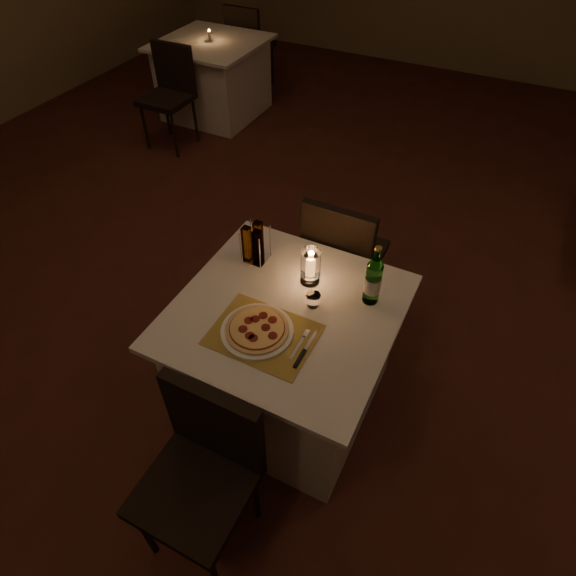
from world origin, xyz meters
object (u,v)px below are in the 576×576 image
at_px(tumbler, 313,300).
at_px(water_bottle, 373,280).
at_px(neighbor_table_left, 214,78).
at_px(plate, 257,331).
at_px(chair_near, 204,462).
at_px(chair_far, 342,251).
at_px(hurricane_candle, 311,264).
at_px(pizza, 257,329).
at_px(main_table, 286,358).

xyz_separation_m(tumbler, water_bottle, (0.22, 0.15, 0.09)).
bearing_deg(neighbor_table_left, plate, -53.70).
bearing_deg(chair_near, neighbor_table_left, 122.60).
xyz_separation_m(chair_far, neighbor_table_left, (-2.31, 2.18, -0.18)).
relative_size(plate, hurricane_candle, 1.71).
xyz_separation_m(plate, tumbler, (0.15, 0.26, 0.02)).
height_order(pizza, water_bottle, water_bottle).
height_order(tumbler, hurricane_candle, hurricane_candle).
relative_size(water_bottle, neighbor_table_left, 0.32).
distance_m(chair_near, plate, 0.57).
relative_size(main_table, hurricane_candle, 5.35).
distance_m(chair_near, neighbor_table_left, 4.28).
height_order(pizza, tumbler, tumbler).
bearing_deg(plate, chair_far, 86.80).
height_order(pizza, hurricane_candle, hurricane_candle).
bearing_deg(hurricane_candle, main_table, -95.13).
relative_size(chair_far, tumbler, 13.17).
bearing_deg(water_bottle, chair_far, 123.61).
bearing_deg(chair_far, hurricane_candle, -87.74).
bearing_deg(chair_far, water_bottle, -56.39).
height_order(chair_near, water_bottle, water_bottle).
relative_size(main_table, plate, 3.12).
distance_m(chair_near, chair_far, 1.43).
relative_size(chair_far, water_bottle, 2.83).
bearing_deg(pizza, chair_far, 86.81).
bearing_deg(pizza, neighbor_table_left, 126.30).
xyz_separation_m(tumbler, neighbor_table_left, (-2.41, 2.81, -0.40)).
bearing_deg(chair_near, water_bottle, 71.09).
height_order(tumbler, neighbor_table_left, tumbler).
height_order(chair_near, plate, chair_near).
bearing_deg(chair_near, hurricane_candle, 88.80).
height_order(chair_near, pizza, chair_near).
height_order(water_bottle, neighbor_table_left, water_bottle).
relative_size(plate, water_bottle, 1.00).
relative_size(tumbler, neighbor_table_left, 0.07).
bearing_deg(hurricane_candle, plate, -99.91).
distance_m(chair_near, hurricane_candle, 0.98).
distance_m(main_table, chair_near, 0.74).
xyz_separation_m(main_table, chair_near, (0.00, -0.71, 0.18)).
xyz_separation_m(water_bottle, hurricane_candle, (-0.30, -0.01, -0.02)).
bearing_deg(tumbler, chair_far, 98.87).
bearing_deg(tumbler, water_bottle, 34.09).
xyz_separation_m(chair_near, pizza, (-0.05, 0.53, 0.22)).
bearing_deg(plate, neighbor_table_left, 126.30).
relative_size(chair_near, plate, 2.81).
xyz_separation_m(pizza, water_bottle, (0.37, 0.41, 0.10)).
distance_m(plate, neighbor_table_left, 3.83).
distance_m(pizza, water_bottle, 0.56).
bearing_deg(hurricane_candle, neighbor_table_left, 131.02).
xyz_separation_m(main_table, tumbler, (0.10, 0.08, 0.40)).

